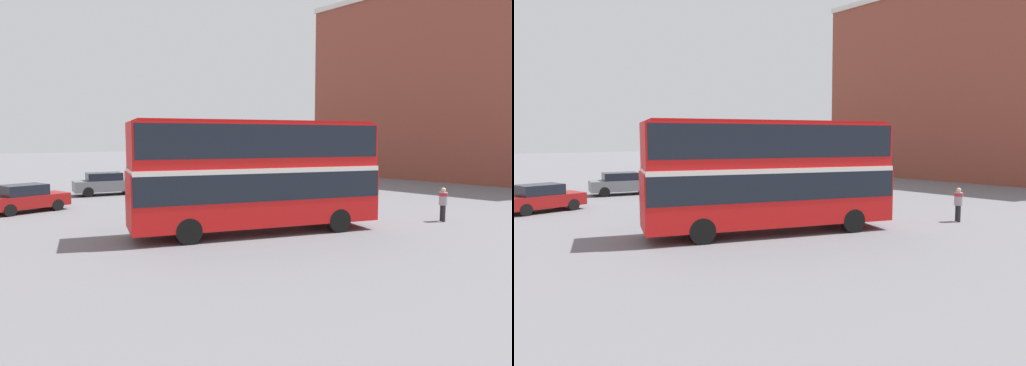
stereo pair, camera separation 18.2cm
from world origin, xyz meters
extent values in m
plane|color=slate|center=(0.00, 0.00, 0.00)|extent=(240.00, 240.00, 0.00)
cube|color=brown|center=(31.13, 5.95, 8.93)|extent=(11.08, 28.51, 17.85)
cube|color=red|center=(-1.50, -0.96, 1.53)|extent=(10.55, 5.92, 2.22)
cube|color=red|center=(-1.50, -0.96, 3.60)|extent=(10.38, 5.80, 1.91)
cube|color=black|center=(-1.50, -0.96, 2.04)|extent=(10.46, 5.91, 1.09)
cube|color=black|center=(-1.50, -0.96, 3.83)|extent=(10.25, 5.77, 1.30)
cube|color=silver|center=(-1.50, -0.96, 2.67)|extent=(10.46, 5.91, 0.20)
cube|color=#A91111|center=(-1.50, -0.96, 4.60)|extent=(9.88, 5.47, 0.10)
cylinder|color=black|center=(1.98, -1.04, 0.50)|extent=(1.04, 0.63, 1.00)
cylinder|color=black|center=(1.21, -3.15, 0.50)|extent=(1.04, 0.63, 1.00)
cylinder|color=black|center=(-4.02, 1.16, 0.50)|extent=(1.04, 0.63, 1.00)
cylinder|color=black|center=(-4.80, -0.95, 0.50)|extent=(1.04, 0.63, 1.00)
cylinder|color=#232328|center=(6.88, -4.87, 0.39)|extent=(0.15, 0.15, 0.78)
cylinder|color=#232328|center=(7.03, -4.67, 0.39)|extent=(0.15, 0.15, 0.78)
cylinder|color=gray|center=(6.95, -4.77, 1.09)|extent=(0.53, 0.53, 0.62)
cylinder|color=#B2232D|center=(6.95, -4.77, 1.29)|extent=(0.56, 0.56, 0.14)
sphere|color=#D8A884|center=(6.95, -4.77, 1.52)|extent=(0.21, 0.21, 0.21)
cube|color=slate|center=(-0.93, 15.76, 0.66)|extent=(4.74, 2.84, 0.75)
cube|color=black|center=(-1.11, 15.80, 1.30)|extent=(2.63, 2.18, 0.53)
cylinder|color=black|center=(0.60, 16.30, 0.34)|extent=(0.71, 0.37, 0.68)
cylinder|color=black|center=(0.21, 14.62, 0.34)|extent=(0.71, 0.37, 0.68)
cylinder|color=black|center=(-2.08, 16.91, 0.34)|extent=(0.71, 0.37, 0.68)
cylinder|color=black|center=(-2.46, 15.23, 0.34)|extent=(0.71, 0.37, 0.68)
cube|color=maroon|center=(-7.26, 11.23, 0.60)|extent=(4.27, 2.48, 0.66)
cube|color=black|center=(-7.42, 11.21, 1.21)|extent=(2.34, 1.97, 0.56)
cylinder|color=black|center=(-6.18, 12.26, 0.32)|extent=(0.66, 0.33, 0.63)
cylinder|color=black|center=(-5.89, 10.64, 0.32)|extent=(0.66, 0.33, 0.63)
cylinder|color=black|center=(-8.35, 10.21, 0.32)|extent=(0.66, 0.33, 0.63)
camera|label=1|loc=(-13.79, -15.22, 3.92)|focal=32.00mm
camera|label=2|loc=(-13.65, -15.33, 3.92)|focal=32.00mm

